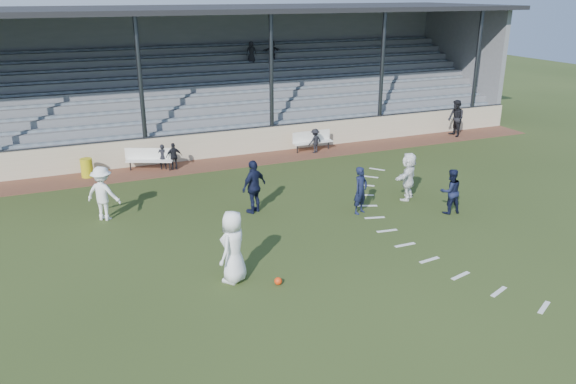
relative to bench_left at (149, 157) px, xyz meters
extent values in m
plane|color=#2B3B18|center=(3.06, -10.76, -0.58)|extent=(90.00, 90.00, 0.00)
cube|color=brown|center=(3.06, -0.26, -0.57)|extent=(34.00, 2.00, 0.02)
cube|color=beige|center=(3.06, 0.79, 0.02)|extent=(34.00, 0.18, 1.20)
cube|color=white|center=(0.00, -0.12, -0.13)|extent=(1.99, 1.16, 0.06)
cube|color=white|center=(0.00, 0.10, 0.12)|extent=(1.86, 0.85, 0.54)
cylinder|color=#32343A|center=(-0.78, 0.21, -0.36)|extent=(0.06, 0.06, 0.40)
cylinder|color=#32343A|center=(0.78, -0.46, -0.36)|extent=(0.06, 0.06, 0.40)
cube|color=white|center=(7.82, -0.03, -0.13)|extent=(2.02, 0.49, 0.06)
cube|color=white|center=(7.82, 0.19, 0.12)|extent=(2.00, 0.15, 0.54)
cylinder|color=#32343A|center=(6.97, -0.07, -0.36)|extent=(0.06, 0.06, 0.40)
cylinder|color=#32343A|center=(8.67, 0.01, -0.36)|extent=(0.06, 0.06, 0.40)
cylinder|color=gold|center=(-2.56, 0.00, -0.17)|extent=(0.49, 0.49, 0.79)
sphere|color=#E93B0D|center=(1.40, -11.53, -0.48)|extent=(0.21, 0.21, 0.21)
imported|color=white|center=(0.40, -10.85, 0.41)|extent=(1.14, 1.13, 1.99)
imported|color=#131835|center=(5.94, -7.90, 0.25)|extent=(0.73, 0.63, 1.68)
imported|color=#131835|center=(8.82, -9.10, 0.22)|extent=(0.84, 0.69, 1.60)
imported|color=white|center=(-2.35, -5.06, 0.35)|extent=(1.39, 1.29, 1.88)
imported|color=#131835|center=(2.56, -6.39, 0.36)|extent=(1.20, 0.94, 1.90)
imported|color=white|center=(8.28, -7.33, 0.31)|extent=(1.61, 1.47, 1.79)
imported|color=black|center=(16.04, -0.28, 0.40)|extent=(0.83, 1.01, 1.93)
imported|color=black|center=(0.57, -0.15, -0.01)|extent=(0.47, 0.39, 1.12)
imported|color=black|center=(1.01, -0.38, 0.03)|extent=(0.69, 0.30, 1.18)
imported|color=black|center=(7.80, -0.30, 0.02)|extent=(0.84, 0.63, 1.16)
cube|color=slate|center=(3.06, 1.34, 0.02)|extent=(34.00, 0.80, 1.20)
cube|color=slate|center=(3.06, 1.44, 0.67)|extent=(33.00, 0.28, 0.10)
cube|color=slate|center=(3.06, 2.14, 0.22)|extent=(34.00, 0.80, 1.60)
cube|color=slate|center=(3.06, 2.24, 1.07)|extent=(33.00, 0.28, 0.10)
cube|color=slate|center=(3.06, 2.94, 0.42)|extent=(34.00, 0.80, 2.00)
cube|color=slate|center=(3.06, 3.04, 1.47)|extent=(33.00, 0.28, 0.10)
cube|color=slate|center=(3.06, 3.74, 0.62)|extent=(34.00, 0.80, 2.40)
cube|color=slate|center=(3.06, 3.84, 1.87)|extent=(33.00, 0.28, 0.10)
cube|color=slate|center=(3.06, 4.54, 0.82)|extent=(34.00, 0.80, 2.80)
cube|color=slate|center=(3.06, 4.64, 2.27)|extent=(33.00, 0.28, 0.10)
cube|color=slate|center=(3.06, 5.34, 1.02)|extent=(34.00, 0.80, 3.20)
cube|color=slate|center=(3.06, 5.44, 2.67)|extent=(33.00, 0.28, 0.10)
cube|color=slate|center=(3.06, 6.14, 1.22)|extent=(34.00, 0.80, 3.60)
cube|color=slate|center=(3.06, 6.24, 3.07)|extent=(33.00, 0.28, 0.10)
cube|color=slate|center=(3.06, 6.94, 1.42)|extent=(34.00, 0.80, 4.00)
cube|color=slate|center=(3.06, 7.04, 3.47)|extent=(33.00, 0.28, 0.10)
cube|color=slate|center=(3.06, 7.74, 1.62)|extent=(34.00, 0.80, 4.40)
cube|color=slate|center=(3.06, 7.84, 3.87)|extent=(33.00, 0.28, 0.10)
cube|color=slate|center=(3.06, 8.34, 2.62)|extent=(34.00, 0.40, 6.40)
cube|color=slate|center=(19.91, 4.74, 2.62)|extent=(0.30, 7.80, 6.40)
cube|color=black|center=(3.06, 4.44, 5.92)|extent=(34.60, 9.00, 0.22)
cylinder|color=#32343A|center=(0.06, 0.89, 2.67)|extent=(0.20, 0.20, 6.50)
cylinder|color=#32343A|center=(6.06, 0.89, 2.67)|extent=(0.20, 0.20, 6.50)
cylinder|color=#32343A|center=(12.06, 0.89, 2.67)|extent=(0.20, 0.20, 6.50)
cylinder|color=#32343A|center=(18.06, 0.89, 2.67)|extent=(0.20, 0.20, 6.50)
cylinder|color=#32343A|center=(3.06, 0.79, 0.67)|extent=(34.00, 0.05, 0.05)
imported|color=black|center=(6.93, 6.18, 3.59)|extent=(0.64, 0.52, 1.14)
imported|color=black|center=(8.15, 6.18, 3.59)|extent=(1.09, 0.47, 1.14)
cube|color=silver|center=(9.17, -3.75, -0.58)|extent=(0.54, 0.61, 0.01)
cube|color=silver|center=(8.35, -4.53, -0.58)|extent=(0.59, 0.56, 0.01)
cube|color=silver|center=(7.63, -5.42, -0.58)|extent=(0.64, 0.51, 0.01)
cube|color=silver|center=(7.02, -6.38, -0.58)|extent=(0.67, 0.44, 0.01)
cube|color=silver|center=(6.54, -7.42, -0.58)|extent=(0.70, 0.37, 0.01)
cube|color=silver|center=(6.19, -8.50, -0.58)|extent=(0.71, 0.29, 0.01)
cube|color=silver|center=(5.98, -9.62, -0.58)|extent=(0.71, 0.21, 0.01)
cube|color=silver|center=(5.91, -10.76, -0.58)|extent=(0.70, 0.12, 0.01)
cube|color=silver|center=(5.98, -11.90, -0.58)|extent=(0.71, 0.21, 0.01)
cube|color=silver|center=(6.19, -13.02, -0.58)|extent=(0.71, 0.29, 0.01)
cube|color=silver|center=(6.54, -14.10, -0.58)|extent=(0.70, 0.37, 0.01)
cube|color=silver|center=(7.02, -15.13, -0.58)|extent=(0.67, 0.44, 0.01)
camera|label=1|loc=(-3.46, -23.79, 6.79)|focal=35.00mm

